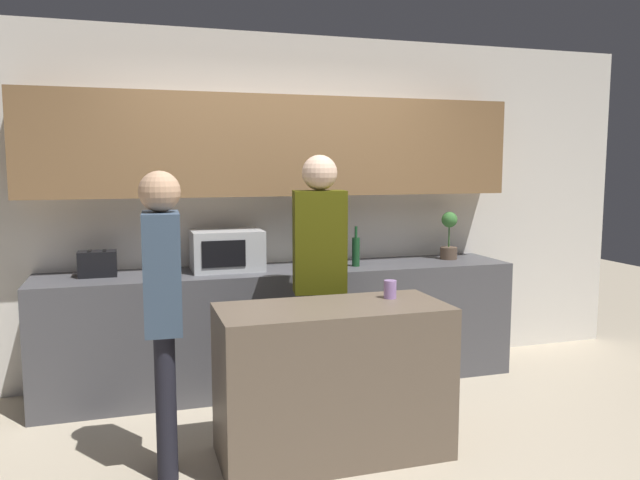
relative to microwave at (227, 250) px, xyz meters
The scene contains 14 objects.
ground_plane 1.84m from the microwave, 73.55° to the right, with size 14.00×14.00×0.00m, color #BCAD93.
back_wall 0.68m from the microwave, 27.04° to the left, with size 6.40×0.40×2.70m.
back_counter 0.74m from the microwave, ahead, with size 3.60×0.62×0.90m.
kitchen_island 1.48m from the microwave, 72.48° to the right, with size 1.32×0.59×0.88m.
microwave is the anchor object (origin of this frame).
toaster 0.91m from the microwave, behind, with size 0.26×0.16×0.18m.
potted_plant 1.85m from the microwave, ahead, with size 0.14×0.14×0.40m.
bottle_0 0.70m from the microwave, ahead, with size 0.08×0.08×0.28m.
bottle_1 0.80m from the microwave, ahead, with size 0.09×0.09×0.26m.
bottle_2 0.91m from the microwave, ahead, with size 0.06×0.06×0.24m.
bottle_3 0.99m from the microwave, ahead, with size 0.06×0.06×0.31m.
cup_0 1.44m from the microwave, 56.19° to the right, with size 0.08×0.08×0.11m.
person_left 1.35m from the microwave, 113.17° to the right, with size 0.22×0.35×1.65m.
person_center 0.89m from the microwave, 55.71° to the right, with size 0.37×0.24×1.75m.
Camera 1 is at (-1.12, -3.15, 1.68)m, focal length 35.00 mm.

